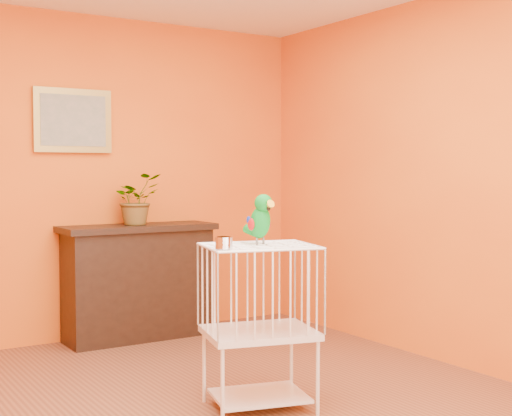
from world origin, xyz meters
TOP-DOWN VIEW (x-y plane):
  - room_shell at (0.00, 0.00)m, footprint 4.50×4.50m
  - console_cabinet at (0.46, 2.03)m, footprint 1.24×0.45m
  - potted_plant at (0.45, 2.05)m, footprint 0.44×0.47m
  - framed_picture at (0.00, 2.22)m, footprint 0.62×0.04m
  - birdcage at (0.36, 0.07)m, footprint 0.70×0.61m
  - feed_cup at (0.08, -0.02)m, footprint 0.09×0.09m
  - parrot at (0.39, 0.11)m, footprint 0.14×0.26m

SIDE VIEW (x-z plane):
  - console_cabinet at x=0.46m, z-range 0.00..0.92m
  - birdcage at x=0.36m, z-range 0.02..0.95m
  - feed_cup at x=0.08m, z-range 0.94..1.01m
  - potted_plant at x=0.45m, z-range 0.92..1.24m
  - parrot at x=0.39m, z-range 0.94..1.23m
  - room_shell at x=0.00m, z-range -0.67..3.83m
  - framed_picture at x=0.00m, z-range 1.50..2.00m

